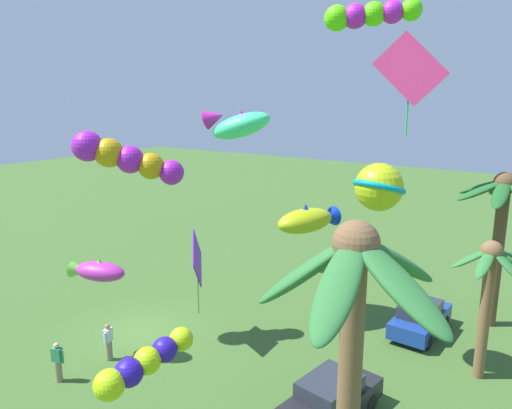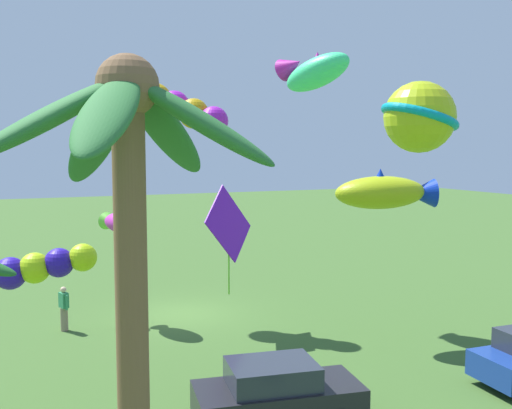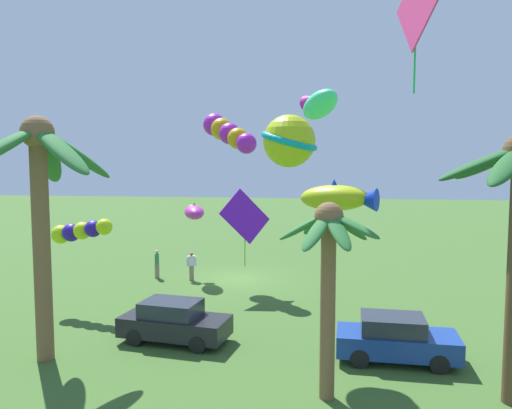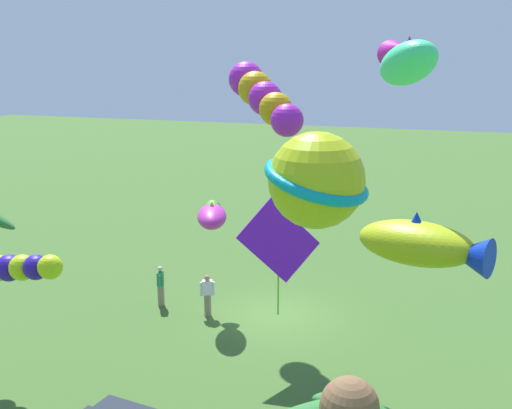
# 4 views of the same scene
# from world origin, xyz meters

# --- Properties ---
(ground_plane) EXTENTS (120.00, 120.00, 0.00)m
(ground_plane) POSITION_xyz_m (0.00, 0.00, 0.00)
(ground_plane) COLOR #3D6028
(palm_tree_2) EXTENTS (5.05, 4.86, 8.02)m
(palm_tree_2) POSITION_xyz_m (4.37, 12.05, 5.99)
(palm_tree_2) COLOR brown
(palm_tree_2) RESTS_ON ground
(palm_tree_3) EXTENTS (2.85, 2.73, 5.48)m
(palm_tree_3) POSITION_xyz_m (-4.90, 13.52, 3.99)
(palm_tree_3) COLOR brown
(palm_tree_3) RESTS_ON ground
(parked_car_0) EXTENTS (3.98, 1.88, 1.51)m
(parked_car_0) POSITION_xyz_m (-7.15, 10.63, 0.75)
(parked_car_0) COLOR navy
(parked_car_0) RESTS_ON ground
(parked_car_1) EXTENTS (4.11, 2.26, 1.51)m
(parked_car_1) POSITION_xyz_m (0.60, 9.90, 0.75)
(parked_car_1) COLOR black
(parked_car_1) RESTS_ON ground
(spectator_0) EXTENTS (0.52, 0.36, 1.59)m
(spectator_0) POSITION_xyz_m (2.39, 0.78, 0.81)
(spectator_0) COLOR gray
(spectator_0) RESTS_ON ground
(spectator_1) EXTENTS (0.34, 0.52, 1.59)m
(spectator_1) POSITION_xyz_m (4.48, 0.44, 0.81)
(spectator_1) COLOR gray
(spectator_1) RESTS_ON ground
(kite_diamond_0) EXTENTS (0.87, 3.15, 4.51)m
(kite_diamond_0) POSITION_xyz_m (-7.75, 9.21, 11.70)
(kite_diamond_0) COLOR #E3367C
(kite_diamond_1) EXTENTS (2.31, 1.63, 3.88)m
(kite_diamond_1) POSITION_xyz_m (-0.89, 2.80, 3.77)
(kite_diamond_1) COLOR #6E16D4
(kite_fish_2) EXTENTS (3.57, 2.47, 1.38)m
(kite_fish_2) POSITION_xyz_m (-5.37, 5.72, 5.02)
(kite_fish_2) COLOR #A9BD16
(kite_fish_3) EXTENTS (2.43, 3.56, 1.85)m
(kite_fish_3) POSITION_xyz_m (-4.45, 2.33, 9.32)
(kite_fish_3) COLOR #3DF090
(kite_ball_5) EXTENTS (2.44, 2.45, 1.83)m
(kite_ball_5) POSITION_xyz_m (-3.54, 9.64, 7.26)
(kite_ball_5) COLOR #AEC617
(kite_tube_6) EXTENTS (3.00, 1.21, 1.20)m
(kite_tube_6) POSITION_xyz_m (5.80, 6.69, 3.51)
(kite_tube_6) COLOR #B4DE15
(kite_tube_7) EXTENTS (3.39, 3.67, 2.32)m
(kite_tube_7) POSITION_xyz_m (0.47, 0.16, 8.11)
(kite_tube_7) COLOR purple
(kite_fish_8) EXTENTS (1.74, 2.52, 0.99)m
(kite_fish_8) POSITION_xyz_m (2.35, 0.31, 3.76)
(kite_fish_8) COLOR #BF2FA9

